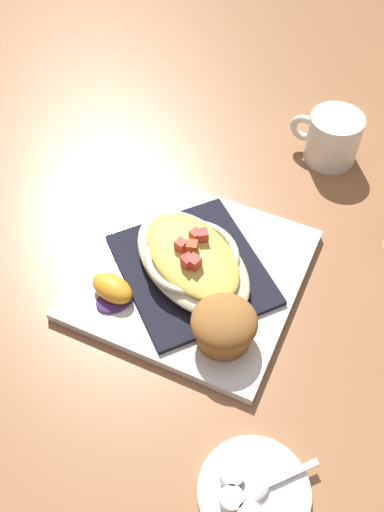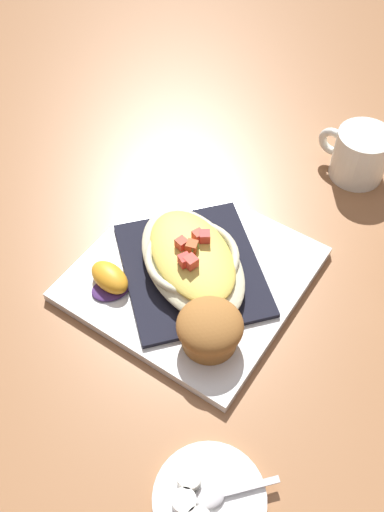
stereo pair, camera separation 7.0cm
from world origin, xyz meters
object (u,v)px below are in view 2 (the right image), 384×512
Objects in this scene: square_plate at (192,274)px; muffin at (210,329)px; spoon at (216,495)px; creamer_cup_1 at (184,502)px; orange_garnish at (110,279)px; coffee_mug at (359,156)px; creamer_saucer at (209,499)px; creamer_cup_0 at (189,479)px; gratin_dish at (192,258)px.

muffin reaches higher than square_plate.
spoon is 0.03m from creamer_cup_1.
spoon is at bearing 48.84° from orange_garnish.
coffee_mug is 0.94× the size of creamer_saucer.
muffin is 0.15m from orange_garnish.
spoon is (0.19, 0.21, -0.01)m from orange_garnish.
spoon is 3.27× the size of creamer_cup_0.
orange_garnish is 0.26m from creamer_cup_0.
orange_garnish reaches higher than creamer_saucer.
muffin is (0.09, 0.06, 0.03)m from square_plate.
muffin reaches higher than creamer_cup_0.
orange_garnish is at bearing -131.16° from spoon.
gratin_dish is 3.14× the size of orange_garnish.
creamer_saucer is (0.25, 0.12, -0.00)m from square_plate.
gratin_dish is at bearing -29.37° from coffee_mug.
muffin is 0.17m from spoon.
muffin is 0.18m from creamer_cup_1.
spoon is (0.24, 0.13, 0.01)m from square_plate.
muffin reaches higher than spoon.
gratin_dish is at bearing -158.21° from creamer_cup_0.
square_plate is at bearing 124.53° from orange_garnish.
creamer_cup_0 is (-0.00, -0.03, 0.00)m from spoon.
muffin is at bearing -165.84° from creamer_cup_0.
gratin_dish is 0.28m from spoon.
spoon is (0.16, 0.07, -0.03)m from muffin.
creamer_cup_0 reaches higher than spoon.
gratin_dish is 0.26m from creamer_cup_0.
creamer_cup_0 reaches higher than creamer_saucer.
gratin_dish reaches higher than spoon.
creamer_saucer is (0.25, 0.12, -0.03)m from gratin_dish.
coffee_mug is (-0.36, 0.09, -0.01)m from muffin.
spoon is at bearing 27.37° from gratin_dish.
gratin_dish is 0.28m from creamer_cup_1.
creamer_cup_1 is (0.26, 0.10, -0.02)m from gratin_dish.
creamer_saucer is (0.16, 0.06, -0.04)m from muffin.
coffee_mug reaches higher than gratin_dish.
creamer_saucer is at bearing 47.51° from orange_garnish.
gratin_dish is at bearing -159.12° from creamer_cup_1.
spoon is 0.03m from creamer_cup_0.
creamer_cup_1 reaches higher than creamer_saucer.
square_plate is 0.31m from coffee_mug.
gratin_dish is 8.93× the size of creamer_cup_1.
creamer_cup_0 is at bearing -95.57° from spoon.
creamer_saucer is at bearing 74.45° from creamer_cup_0.
orange_garnish is 0.64× the size of coffee_mug.
square_plate is 0.11m from muffin.
creamer_cup_1 is (0.02, -0.03, 0.00)m from spoon.
gratin_dish is 0.10m from orange_garnish.
creamer_saucer is at bearing -3.38° from coffee_mug.
gratin_dish reaches higher than creamer_saucer.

